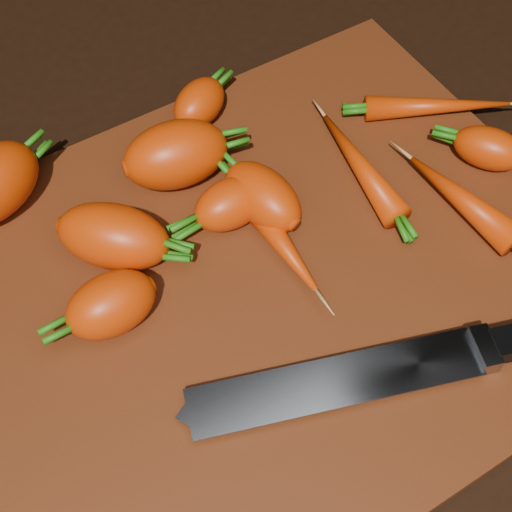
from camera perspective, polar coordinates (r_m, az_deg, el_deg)
ground at (r=0.55m, az=0.54°, el=-2.71°), size 2.00×2.00×0.01m
cutting_board at (r=0.55m, az=0.55°, el=-2.13°), size 0.50×0.40×0.01m
carrot_1 at (r=0.51m, az=-11.53°, el=-3.83°), size 0.07×0.05×0.05m
carrot_2 at (r=0.54m, az=-11.33°, el=1.54°), size 0.10×0.10×0.05m
carrot_3 at (r=0.56m, az=0.54°, el=4.77°), size 0.06×0.08×0.04m
carrot_4 at (r=0.56m, az=-1.99°, el=4.22°), size 0.06×0.04×0.04m
carrot_5 at (r=0.63m, az=-4.57°, el=12.09°), size 0.07×0.06×0.04m
carrot_6 at (r=0.63m, az=18.14°, el=8.18°), size 0.06×0.07×0.03m
carrot_7 at (r=0.60m, az=8.30°, el=7.22°), size 0.04×0.12×0.03m
carrot_8 at (r=0.66m, az=14.35°, el=11.54°), size 0.12×0.08×0.02m
carrot_9 at (r=0.59m, az=16.10°, el=4.41°), size 0.04×0.11×0.03m
carrot_10 at (r=0.58m, az=-6.44°, el=8.06°), size 0.09×0.07×0.05m
carrot_11 at (r=0.54m, az=1.72°, el=1.53°), size 0.03×0.11×0.03m
knife at (r=0.50m, az=8.63°, el=-9.47°), size 0.33×0.13×0.02m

